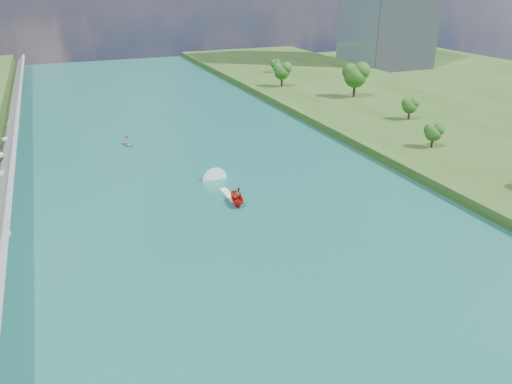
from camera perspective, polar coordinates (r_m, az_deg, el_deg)
name	(u,v)px	position (r m, az deg, el deg)	size (l,w,h in m)	color
ground	(266,254)	(52.34, 1.15, -7.14)	(260.00, 260.00, 0.00)	#2D5119
river_water	(208,186)	(69.18, -5.47, 0.74)	(55.00, 240.00, 0.10)	#185C4E
berm_east	(483,140)	(94.86, 24.50, 5.48)	(44.00, 240.00, 1.50)	#2D5119
motorboat	(232,194)	(64.73, -2.81, -0.21)	(3.60, 18.71, 1.95)	red
raft	(127,143)	(88.07, -14.48, 5.42)	(2.58, 2.97, 1.70)	#989CA1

